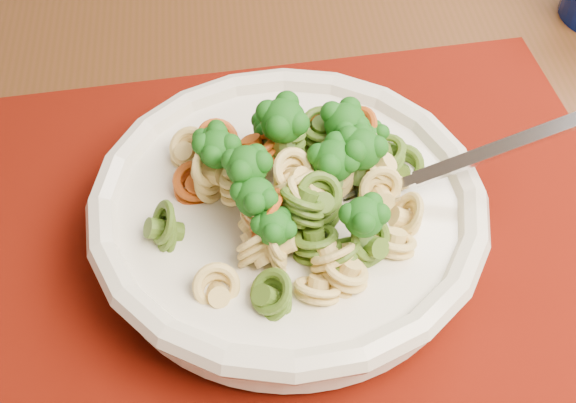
# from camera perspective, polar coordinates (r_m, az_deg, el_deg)

# --- Properties ---
(dining_table) EXTENTS (1.55, 1.29, 0.76)m
(dining_table) POSITION_cam_1_polar(r_m,az_deg,el_deg) (0.70, -4.77, -0.86)
(dining_table) COLOR #4A2814
(dining_table) RESTS_ON ground
(placemat) EXTENTS (0.60, 0.55, 0.00)m
(placemat) POSITION_cam_1_polar(r_m,az_deg,el_deg) (0.54, -0.32, -3.32)
(placemat) COLOR #590E03
(placemat) RESTS_ON dining_table
(pasta_bowl) EXTENTS (0.26, 0.26, 0.05)m
(pasta_bowl) POSITION_cam_1_polar(r_m,az_deg,el_deg) (0.52, 0.00, -0.76)
(pasta_bowl) COLOR white
(pasta_bowl) RESTS_ON placemat
(pasta_broccoli_heap) EXTENTS (0.22, 0.22, 0.06)m
(pasta_broccoli_heap) POSITION_cam_1_polar(r_m,az_deg,el_deg) (0.50, 0.00, 0.45)
(pasta_broccoli_heap) COLOR #E7C172
(pasta_broccoli_heap) RESTS_ON pasta_bowl
(fork) EXTENTS (0.17, 0.10, 0.08)m
(fork) POSITION_cam_1_polar(r_m,az_deg,el_deg) (0.51, 6.37, 0.59)
(fork) COLOR silver
(fork) RESTS_ON pasta_bowl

